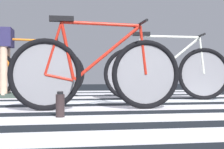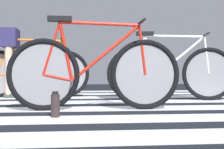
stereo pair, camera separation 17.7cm
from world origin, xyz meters
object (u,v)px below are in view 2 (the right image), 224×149
water_bottle (55,105)px  cyclist_3_of_3 (11,53)px  bicycle_3_of_3 (32,72)px  bicycle_1_of_3 (95,72)px  bicycle_2_of_3 (170,72)px

water_bottle → cyclist_3_of_3: bearing=109.3°
bicycle_3_of_3 → water_bottle: bicycle_3_of_3 is taller
bicycle_1_of_3 → water_bottle: bicycle_1_of_3 is taller
bicycle_3_of_3 → cyclist_3_of_3: 0.42m
water_bottle → bicycle_2_of_3: bearing=47.3°
bicycle_1_of_3 → bicycle_2_of_3: bearing=44.0°
bicycle_2_of_3 → bicycle_1_of_3: bearing=-125.9°
bicycle_1_of_3 → bicycle_2_of_3: size_ratio=1.01×
bicycle_2_of_3 → cyclist_3_of_3: (-2.25, 0.76, 0.28)m
bicycle_1_of_3 → water_bottle: (-0.36, -0.50, -0.28)m
bicycle_2_of_3 → water_bottle: size_ratio=7.83×
bicycle_3_of_3 → bicycle_1_of_3: bearing=-64.5°
bicycle_1_of_3 → bicycle_3_of_3: size_ratio=1.00×
bicycle_3_of_3 → bicycle_2_of_3: bearing=-21.1°
bicycle_2_of_3 → water_bottle: (-1.44, -1.56, -0.28)m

